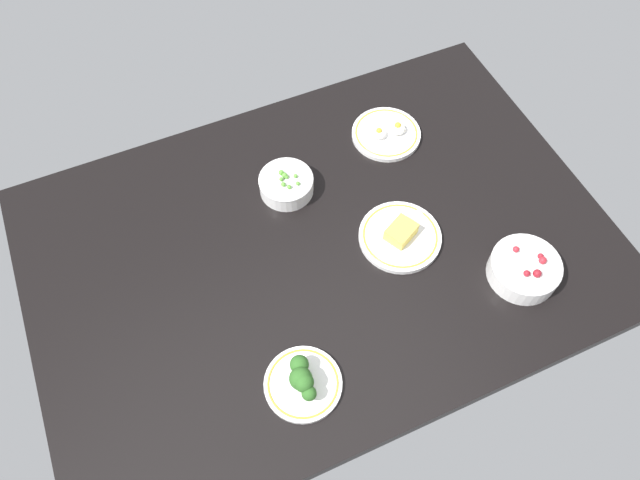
# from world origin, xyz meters

# --- Properties ---
(dining_table) EXTENTS (1.47, 1.01, 0.04)m
(dining_table) POSITION_xyz_m (0.00, 0.00, 0.02)
(dining_table) COLOR black
(dining_table) RESTS_ON ground
(bowl_berries) EXTENTS (0.17, 0.17, 0.07)m
(bowl_berries) POSITION_xyz_m (-0.42, 0.28, 0.07)
(bowl_berries) COLOR white
(bowl_berries) RESTS_ON dining_table
(bowl_peas) EXTENTS (0.15, 0.15, 0.06)m
(bowl_peas) POSITION_xyz_m (0.01, -0.19, 0.07)
(bowl_peas) COLOR white
(bowl_peas) RESTS_ON dining_table
(plate_broccoli) EXTENTS (0.18, 0.18, 0.08)m
(plate_broccoli) POSITION_xyz_m (0.18, 0.32, 0.07)
(plate_broccoli) COLOR white
(plate_broccoli) RESTS_ON dining_table
(plate_eggs) EXTENTS (0.20, 0.20, 0.05)m
(plate_eggs) POSITION_xyz_m (-0.32, -0.26, 0.05)
(plate_eggs) COLOR white
(plate_eggs) RESTS_ON dining_table
(plate_cheese) EXTENTS (0.21, 0.21, 0.05)m
(plate_cheese) POSITION_xyz_m (-0.19, 0.07, 0.05)
(plate_cheese) COLOR white
(plate_cheese) RESTS_ON dining_table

